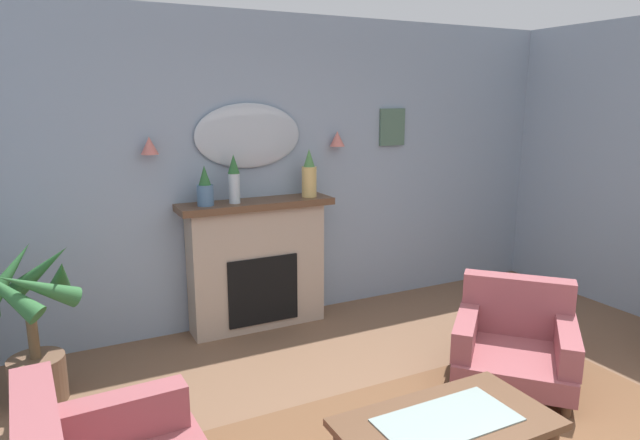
{
  "coord_description": "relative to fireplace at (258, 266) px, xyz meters",
  "views": [
    {
      "loc": [
        -2.08,
        -1.65,
        2.02
      ],
      "look_at": [
        -0.35,
        1.77,
        1.18
      ],
      "focal_mm": 31.01,
      "sensor_mm": 36.0,
      "label": 1
    }
  ],
  "objects": [
    {
      "name": "wall_sconce_right",
      "position": [
        0.85,
        0.09,
        1.09
      ],
      "size": [
        0.14,
        0.14,
        0.14
      ],
      "primitive_type": "cone",
      "color": "#D17066"
    },
    {
      "name": "wall_mirror",
      "position": [
        -0.0,
        0.14,
        1.14
      ],
      "size": [
        0.96,
        0.06,
        0.56
      ],
      "primitive_type": "ellipsoid",
      "color": "#B2BCC6"
    },
    {
      "name": "mantel_vase_right",
      "position": [
        -0.2,
        -0.03,
        0.8
      ],
      "size": [
        0.1,
        0.1,
        0.41
      ],
      "color": "silver",
      "rests_on": "fireplace"
    },
    {
      "name": "wall_sconce_left",
      "position": [
        -0.85,
        0.09,
        1.09
      ],
      "size": [
        0.14,
        0.14,
        0.14
      ],
      "primitive_type": "cone",
      "color": "#D17066"
    },
    {
      "name": "potted_plant_tall_palm",
      "position": [
        -1.8,
        -0.53,
        -0.01
      ],
      "size": [
        0.7,
        0.72,
        1.1
      ],
      "color": "brown",
      "rests_on": "ground"
    },
    {
      "name": "fireplace",
      "position": [
        0.0,
        0.0,
        0.0
      ],
      "size": [
        1.36,
        0.36,
        1.16
      ],
      "color": "tan",
      "rests_on": "ground"
    },
    {
      "name": "coffee_table",
      "position": [
        0.07,
        -2.52,
        -0.19
      ],
      "size": [
        1.1,
        0.6,
        0.45
      ],
      "color": "brown",
      "rests_on": "ground"
    },
    {
      "name": "mantel_vase_left",
      "position": [
        0.5,
        -0.03,
        0.78
      ],
      "size": [
        0.13,
        0.13,
        0.43
      ],
      "color": "tan",
      "rests_on": "fireplace"
    },
    {
      "name": "mantel_vase_centre",
      "position": [
        -0.45,
        -0.03,
        0.73
      ],
      "size": [
        0.14,
        0.14,
        0.33
      ],
      "color": "#4C7093",
      "rests_on": "fireplace"
    },
    {
      "name": "framed_picture",
      "position": [
        1.5,
        0.15,
        1.18
      ],
      "size": [
        0.28,
        0.03,
        0.36
      ],
      "primitive_type": "cube",
      "color": "#4C6B56"
    },
    {
      "name": "wall_back",
      "position": [
        0.46,
        0.22,
        0.81
      ],
      "size": [
        6.69,
        0.1,
        2.76
      ],
      "primitive_type": "cube",
      "color": "#8C9EB2",
      "rests_on": "ground"
    },
    {
      "name": "armchair_beside_couch",
      "position": [
        1.33,
        -1.75,
        -0.27
      ],
      "size": [
        1.15,
        1.14,
        0.71
      ],
      "color": "#934C51",
      "rests_on": "ground"
    }
  ]
}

